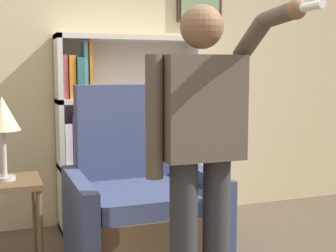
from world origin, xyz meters
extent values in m
cube|color=beige|center=(0.00, 2.03, 1.40)|extent=(8.00, 0.06, 2.80)
cube|color=silver|center=(-0.44, 1.85, 0.80)|extent=(0.04, 0.28, 1.61)
cube|color=silver|center=(0.73, 1.85, 0.80)|extent=(0.04, 0.28, 1.61)
cube|color=silver|center=(0.14, 1.98, 0.80)|extent=(1.22, 0.01, 1.61)
cube|color=silver|center=(0.14, 1.85, 0.02)|extent=(1.22, 0.28, 0.04)
cube|color=silver|center=(0.14, 1.85, 0.54)|extent=(1.22, 0.28, 0.04)
cube|color=silver|center=(0.14, 1.85, 1.07)|extent=(1.22, 0.28, 0.04)
cube|color=silver|center=(0.14, 1.85, 1.59)|extent=(1.22, 0.28, 0.04)
cube|color=#BC4C56|center=(-0.39, 1.85, 0.20)|extent=(0.05, 0.17, 0.32)
cube|color=orange|center=(-0.34, 1.85, 0.24)|extent=(0.05, 0.24, 0.40)
cube|color=#9E7A47|center=(-0.29, 1.85, 0.20)|extent=(0.02, 0.21, 0.31)
cube|color=#238438|center=(-0.25, 1.85, 0.27)|extent=(0.04, 0.16, 0.47)
cube|color=#1E47B2|center=(-0.21, 1.85, 0.25)|extent=(0.02, 0.17, 0.42)
cube|color=#5B99A8|center=(-0.17, 1.85, 0.21)|extent=(0.03, 0.21, 0.34)
cube|color=white|center=(-0.39, 1.85, 0.72)|extent=(0.06, 0.21, 0.34)
cube|color=purple|center=(-0.32, 1.85, 0.76)|extent=(0.05, 0.18, 0.41)
cube|color=gold|center=(-0.27, 1.85, 0.73)|extent=(0.04, 0.18, 0.36)
cube|color=red|center=(-0.23, 1.85, 0.74)|extent=(0.03, 0.15, 0.37)
cube|color=#1E47B2|center=(-0.18, 1.85, 0.76)|extent=(0.04, 0.17, 0.40)
cube|color=#BC4C56|center=(-0.40, 1.85, 1.27)|extent=(0.04, 0.17, 0.35)
cube|color=orange|center=(-0.34, 1.85, 1.26)|extent=(0.05, 0.20, 0.35)
cube|color=#337070|center=(-0.28, 1.85, 1.26)|extent=(0.05, 0.22, 0.33)
cube|color=#5B99A8|center=(-0.23, 1.85, 1.32)|extent=(0.03, 0.16, 0.46)
cube|color=orange|center=(-0.19, 1.85, 1.32)|extent=(0.02, 0.17, 0.46)
cube|color=#4C3823|center=(-0.01, 1.01, 0.20)|extent=(0.77, 0.81, 0.41)
cube|color=#3D4770|center=(-0.01, 0.97, 0.47)|extent=(0.73, 0.69, 0.12)
cube|color=#3D4770|center=(-0.01, 1.37, 0.71)|extent=(0.77, 0.16, 1.01)
cube|color=#3D4770|center=(-0.44, 1.01, 0.31)|extent=(0.10, 0.89, 0.63)
cube|color=#3D4770|center=(0.42, 1.01, 0.31)|extent=(0.10, 0.89, 0.63)
cylinder|color=#2D2D33|center=(-0.01, 0.26, 0.43)|extent=(0.15, 0.15, 0.85)
cylinder|color=#2D2D33|center=(0.18, 0.26, 0.43)|extent=(0.15, 0.15, 0.85)
cube|color=#51473D|center=(0.09, 0.26, 1.12)|extent=(0.43, 0.24, 0.54)
sphere|color=brown|center=(0.09, 0.26, 1.54)|extent=(0.23, 0.23, 0.23)
cylinder|color=#51473D|center=(-0.17, 0.26, 1.08)|extent=(0.09, 0.09, 0.63)
cylinder|color=#51473D|center=(0.31, 0.15, 1.48)|extent=(0.09, 0.28, 0.23)
cylinder|color=#51473D|center=(0.31, -0.10, 1.57)|extent=(0.08, 0.27, 0.10)
sphere|color=brown|center=(0.31, -0.22, 1.58)|extent=(0.09, 0.09, 0.09)
cylinder|color=white|center=(0.31, -0.32, 1.58)|extent=(0.04, 0.15, 0.04)
cube|color=brown|center=(-0.89, 1.09, 0.61)|extent=(0.43, 0.43, 0.04)
cylinder|color=brown|center=(-0.70, 0.90, 0.30)|extent=(0.04, 0.04, 0.59)
cylinder|color=brown|center=(-0.70, 1.28, 0.30)|extent=(0.04, 0.04, 0.59)
cylinder|color=#B7B2A8|center=(-0.89, 1.09, 0.64)|extent=(0.13, 0.13, 0.02)
cylinder|color=#B7B2A8|center=(-0.89, 1.09, 0.80)|extent=(0.03, 0.03, 0.29)
cone|color=beige|center=(-0.89, 1.09, 1.05)|extent=(0.22, 0.22, 0.21)
camera|label=1|loc=(-0.92, -1.97, 1.31)|focal=50.00mm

